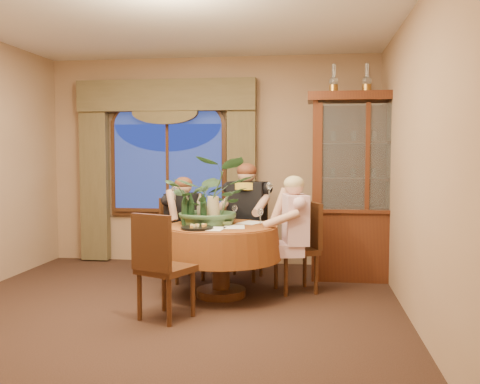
# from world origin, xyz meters

# --- Properties ---
(floor) EXTENTS (5.00, 5.00, 0.00)m
(floor) POSITION_xyz_m (0.00, 0.00, 0.00)
(floor) COLOR black
(floor) RESTS_ON ground
(wall_back) EXTENTS (4.50, 0.00, 4.50)m
(wall_back) POSITION_xyz_m (0.00, 2.50, 1.40)
(wall_back) COLOR #957150
(wall_back) RESTS_ON ground
(wall_right) EXTENTS (0.00, 5.00, 5.00)m
(wall_right) POSITION_xyz_m (2.25, 0.00, 1.40)
(wall_right) COLOR #957150
(wall_right) RESTS_ON ground
(ceiling) EXTENTS (5.00, 5.00, 0.00)m
(ceiling) POSITION_xyz_m (0.00, 0.00, 2.80)
(ceiling) COLOR white
(ceiling) RESTS_ON wall_back
(window) EXTENTS (1.62, 0.10, 1.32)m
(window) POSITION_xyz_m (-0.60, 2.43, 1.30)
(window) COLOR navy
(window) RESTS_ON wall_back
(arched_transom) EXTENTS (1.60, 0.06, 0.44)m
(arched_transom) POSITION_xyz_m (-0.60, 2.43, 2.08)
(arched_transom) COLOR navy
(arched_transom) RESTS_ON wall_back
(drapery_left) EXTENTS (0.38, 0.14, 2.32)m
(drapery_left) POSITION_xyz_m (-1.63, 2.38, 1.18)
(drapery_left) COLOR #4D4329
(drapery_left) RESTS_ON floor
(drapery_right) EXTENTS (0.38, 0.14, 2.32)m
(drapery_right) POSITION_xyz_m (0.43, 2.38, 1.18)
(drapery_right) COLOR #4D4329
(drapery_right) RESTS_ON floor
(swag_valance) EXTENTS (2.45, 0.16, 0.42)m
(swag_valance) POSITION_xyz_m (-0.60, 2.35, 2.28)
(swag_valance) COLOR #4D4329
(swag_valance) RESTS_ON wall_back
(dining_table) EXTENTS (1.35, 1.35, 0.75)m
(dining_table) POSITION_xyz_m (0.43, 0.75, 0.38)
(dining_table) COLOR maroon
(dining_table) RESTS_ON floor
(china_cabinet) EXTENTS (1.36, 0.54, 2.21)m
(china_cabinet) POSITION_xyz_m (1.99, 1.75, 1.10)
(china_cabinet) COLOR #3D1D12
(china_cabinet) RESTS_ON floor
(oil_lamp_left) EXTENTS (0.11, 0.11, 0.34)m
(oil_lamp_left) POSITION_xyz_m (1.61, 1.75, 2.38)
(oil_lamp_left) COLOR #A5722D
(oil_lamp_left) RESTS_ON china_cabinet
(oil_lamp_center) EXTENTS (0.11, 0.11, 0.34)m
(oil_lamp_center) POSITION_xyz_m (1.99, 1.75, 2.38)
(oil_lamp_center) COLOR #A5722D
(oil_lamp_center) RESTS_ON china_cabinet
(oil_lamp_right) EXTENTS (0.11, 0.11, 0.34)m
(oil_lamp_right) POSITION_xyz_m (2.37, 1.75, 2.38)
(oil_lamp_right) COLOR #A5722D
(oil_lamp_right) RESTS_ON china_cabinet
(chair_right) EXTENTS (0.54, 0.54, 0.96)m
(chair_right) POSITION_xyz_m (1.20, 1.05, 0.48)
(chair_right) COLOR black
(chair_right) RESTS_ON floor
(chair_back_right) EXTENTS (0.48, 0.48, 0.96)m
(chair_back_right) POSITION_xyz_m (0.56, 1.57, 0.48)
(chair_back_right) COLOR black
(chair_back_right) RESTS_ON floor
(chair_back) EXTENTS (0.59, 0.59, 0.96)m
(chair_back) POSITION_xyz_m (-0.14, 1.42, 0.48)
(chair_back) COLOR black
(chair_back) RESTS_ON floor
(chair_front_left) EXTENTS (0.55, 0.55, 0.96)m
(chair_front_left) POSITION_xyz_m (0.06, -0.07, 0.48)
(chair_front_left) COLOR black
(chair_front_left) RESTS_ON floor
(person_pink) EXTENTS (0.50, 0.53, 1.27)m
(person_pink) POSITION_xyz_m (1.20, 0.91, 0.63)
(person_pink) COLOR beige
(person_pink) RESTS_ON floor
(person_back) EXTENTS (0.60, 0.60, 1.23)m
(person_back) POSITION_xyz_m (-0.12, 1.32, 0.62)
(person_back) COLOR black
(person_back) RESTS_ON floor
(person_scarf) EXTENTS (0.58, 0.55, 1.39)m
(person_scarf) POSITION_xyz_m (0.61, 1.56, 0.69)
(person_scarf) COLOR black
(person_scarf) RESTS_ON floor
(stoneware_vase) EXTENTS (0.16, 0.16, 0.29)m
(stoneware_vase) POSITION_xyz_m (0.33, 0.84, 0.90)
(stoneware_vase) COLOR tan
(stoneware_vase) RESTS_ON dining_table
(centerpiece_plant) EXTENTS (0.93, 1.04, 0.81)m
(centerpiece_plant) POSITION_xyz_m (0.31, 0.88, 1.35)
(centerpiece_plant) COLOR #375937
(centerpiece_plant) RESTS_ON dining_table
(olive_bowl) EXTENTS (0.16, 0.16, 0.05)m
(olive_bowl) POSITION_xyz_m (0.47, 0.73, 0.78)
(olive_bowl) COLOR #4B5D30
(olive_bowl) RESTS_ON dining_table
(cheese_platter) EXTENTS (0.32, 0.32, 0.02)m
(cheese_platter) POSITION_xyz_m (0.24, 0.42, 0.76)
(cheese_platter) COLOR black
(cheese_platter) RESTS_ON dining_table
(wine_bottle_0) EXTENTS (0.07, 0.07, 0.33)m
(wine_bottle_0) POSITION_xyz_m (0.18, 0.90, 0.92)
(wine_bottle_0) COLOR black
(wine_bottle_0) RESTS_ON dining_table
(wine_bottle_1) EXTENTS (0.07, 0.07, 0.33)m
(wine_bottle_1) POSITION_xyz_m (0.06, 0.69, 0.92)
(wine_bottle_1) COLOR black
(wine_bottle_1) RESTS_ON dining_table
(wine_bottle_2) EXTENTS (0.07, 0.07, 0.33)m
(wine_bottle_2) POSITION_xyz_m (0.25, 0.70, 0.92)
(wine_bottle_2) COLOR black
(wine_bottle_2) RESTS_ON dining_table
(wine_bottle_3) EXTENTS (0.07, 0.07, 0.33)m
(wine_bottle_3) POSITION_xyz_m (0.03, 0.86, 0.92)
(wine_bottle_3) COLOR tan
(wine_bottle_3) RESTS_ON dining_table
(wine_bottle_4) EXTENTS (0.07, 0.07, 0.33)m
(wine_bottle_4) POSITION_xyz_m (0.20, 0.77, 0.92)
(wine_bottle_4) COLOR tan
(wine_bottle_4) RESTS_ON dining_table
(wine_bottle_5) EXTENTS (0.07, 0.07, 0.33)m
(wine_bottle_5) POSITION_xyz_m (0.12, 0.71, 0.92)
(wine_bottle_5) COLOR black
(wine_bottle_5) RESTS_ON dining_table
(tasting_paper_0) EXTENTS (0.25, 0.33, 0.00)m
(tasting_paper_0) POSITION_xyz_m (0.59, 0.61, 0.75)
(tasting_paper_0) COLOR white
(tasting_paper_0) RESTS_ON dining_table
(tasting_paper_1) EXTENTS (0.31, 0.36, 0.00)m
(tasting_paper_1) POSITION_xyz_m (0.71, 0.97, 0.75)
(tasting_paper_1) COLOR white
(tasting_paper_1) RESTS_ON dining_table
(tasting_paper_2) EXTENTS (0.23, 0.31, 0.00)m
(tasting_paper_2) POSITION_xyz_m (0.40, 0.45, 0.75)
(tasting_paper_2) COLOR white
(tasting_paper_2) RESTS_ON dining_table
(wine_glass_person_pink) EXTENTS (0.07, 0.07, 0.18)m
(wine_glass_person_pink) POSITION_xyz_m (0.83, 0.83, 0.84)
(wine_glass_person_pink) COLOR silver
(wine_glass_person_pink) RESTS_ON dining_table
(wine_glass_person_back) EXTENTS (0.07, 0.07, 0.18)m
(wine_glass_person_back) POSITION_xyz_m (0.14, 1.05, 0.84)
(wine_glass_person_back) COLOR silver
(wine_glass_person_back) RESTS_ON dining_table
(wine_glass_person_scarf) EXTENTS (0.07, 0.07, 0.18)m
(wine_glass_person_scarf) POSITION_xyz_m (0.52, 1.15, 0.84)
(wine_glass_person_scarf) COLOR silver
(wine_glass_person_scarf) RESTS_ON dining_table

